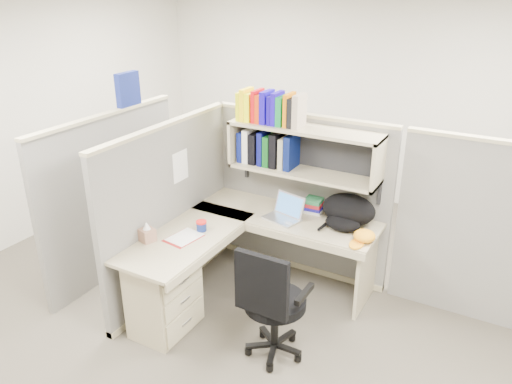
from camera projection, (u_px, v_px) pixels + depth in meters
The scene contains 14 objects.
ground at pixel (256, 313), 4.48m from camera, with size 6.00×6.00×0.00m, color #3A362D.
room_shell at pixel (256, 140), 3.84m from camera, with size 6.00×6.00×6.00m.
cubicle at pixel (245, 195), 4.65m from camera, with size 3.79×1.84×1.95m.
desk at pixel (198, 274), 4.26m from camera, with size 1.74×1.75×0.73m.
laptop at pixel (282, 208), 4.52m from camera, with size 0.32×0.32×0.23m, color silver, non-canonical shape.
backpack at pixel (346, 212), 4.39m from camera, with size 0.48×0.37×0.28m, color black, non-canonical shape.
orange_cap at pixel (364, 236), 4.17m from camera, with size 0.18×0.21×0.10m, color orange, non-canonical shape.
snack_canister at pixel (201, 226), 4.35m from camera, with size 0.09×0.09×0.09m.
tissue_box at pixel (147, 232), 4.16m from camera, with size 0.11×0.11×0.18m, color #9C6F58, non-canonical shape.
mouse at pixel (289, 223), 4.47m from camera, with size 0.09×0.06×0.03m, color #8295B8.
paper_cup at pixel (284, 205), 4.75m from camera, with size 0.07×0.07×0.10m, color white.
book_stack at pixel (315, 204), 4.75m from camera, with size 0.19×0.26×0.12m, color gray, non-canonical shape.
loose_paper at pixel (185, 237), 4.26m from camera, with size 0.21×0.28×0.00m, color white, non-canonical shape.
task_chair at pixel (272, 319), 3.82m from camera, with size 0.52×0.48×1.01m.
Camera 1 is at (1.80, -3.22, 2.76)m, focal length 35.00 mm.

